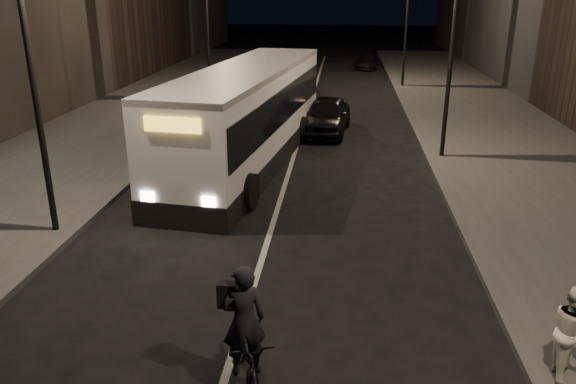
% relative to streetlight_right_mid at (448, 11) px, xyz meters
% --- Properties ---
extents(ground, '(180.00, 180.00, 0.00)m').
position_rel_streetlight_right_mid_xyz_m(ground, '(-5.33, -12.00, -5.36)').
color(ground, black).
rests_on(ground, ground).
extents(sidewalk_right, '(7.00, 70.00, 0.16)m').
position_rel_streetlight_right_mid_xyz_m(sidewalk_right, '(3.17, 2.00, -5.28)').
color(sidewalk_right, '#3A3937').
rests_on(sidewalk_right, ground).
extents(sidewalk_left, '(7.00, 70.00, 0.16)m').
position_rel_streetlight_right_mid_xyz_m(sidewalk_left, '(-13.83, 2.00, -5.28)').
color(sidewalk_left, '#3A3937').
rests_on(sidewalk_left, ground).
extents(streetlight_right_mid, '(1.20, 0.44, 8.12)m').
position_rel_streetlight_right_mid_xyz_m(streetlight_right_mid, '(0.00, 0.00, 0.00)').
color(streetlight_right_mid, black).
rests_on(streetlight_right_mid, sidewalk_right).
extents(streetlight_right_far, '(1.20, 0.44, 8.12)m').
position_rel_streetlight_right_mid_xyz_m(streetlight_right_far, '(0.00, 16.00, 0.00)').
color(streetlight_right_far, black).
rests_on(streetlight_right_far, sidewalk_right).
extents(streetlight_left_near, '(1.20, 0.44, 8.12)m').
position_rel_streetlight_right_mid_xyz_m(streetlight_left_near, '(-10.66, -8.00, 0.00)').
color(streetlight_left_near, black).
rests_on(streetlight_left_near, sidewalk_left).
extents(streetlight_left_far, '(1.20, 0.44, 8.12)m').
position_rel_streetlight_right_mid_xyz_m(streetlight_left_far, '(-10.66, 10.00, 0.00)').
color(streetlight_left_far, black).
rests_on(streetlight_left_far, sidewalk_left).
extents(city_bus, '(4.35, 13.16, 3.49)m').
position_rel_streetlight_right_mid_xyz_m(city_bus, '(-6.93, -1.03, -3.46)').
color(city_bus, white).
rests_on(city_bus, ground).
extents(cyclist_on_bicycle, '(1.31, 2.09, 2.27)m').
position_rel_streetlight_right_mid_xyz_m(cyclist_on_bicycle, '(-4.93, -13.39, -4.60)').
color(cyclist_on_bicycle, black).
rests_on(cyclist_on_bicycle, ground).
extents(pedestrian_woman, '(0.71, 0.86, 1.63)m').
position_rel_streetlight_right_mid_xyz_m(pedestrian_woman, '(0.27, -12.82, -4.39)').
color(pedestrian_woman, silver).
rests_on(pedestrian_woman, sidewalk_right).
extents(car_near, '(2.33, 4.79, 1.57)m').
position_rel_streetlight_right_mid_xyz_m(car_near, '(-4.22, 3.66, -4.57)').
color(car_near, black).
rests_on(car_near, ground).
extents(car_mid, '(2.30, 4.97, 1.58)m').
position_rel_streetlight_right_mid_xyz_m(car_mid, '(-6.57, 12.35, -4.57)').
color(car_mid, '#323234').
rests_on(car_mid, ground).
extents(car_far, '(2.03, 4.31, 1.22)m').
position_rel_streetlight_right_mid_xyz_m(car_far, '(-1.73, 24.99, -4.75)').
color(car_far, black).
rests_on(car_far, ground).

